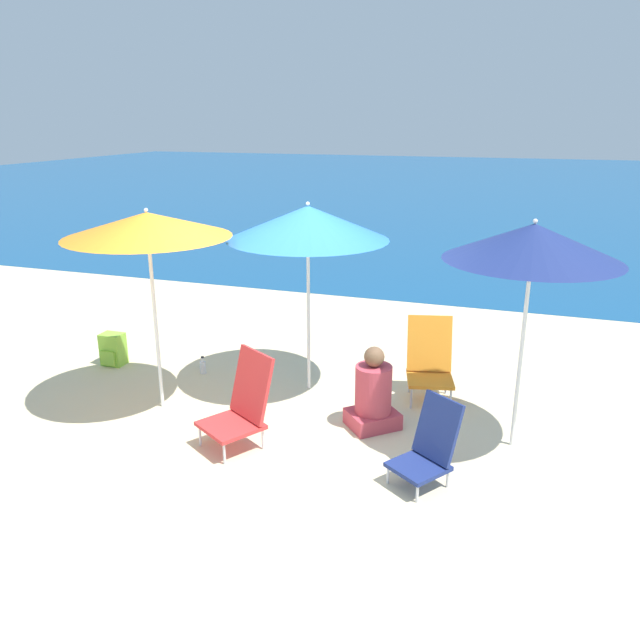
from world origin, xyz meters
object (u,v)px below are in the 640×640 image
object	(u,v)px
beach_chair_orange	(430,360)
person_seated_near	(373,396)
beach_umbrella_orange	(147,225)
beach_chair_navy	(429,446)
backpack_lime	(113,349)
water_bottle	(203,367)
beach_umbrella_blue	(308,223)
beach_umbrella_navy	(533,243)
beach_chair_red	(242,403)

from	to	relation	value
beach_chair_orange	person_seated_near	xyz separation A→B (m)	(-0.41, -0.89, -0.09)
beach_umbrella_orange	beach_chair_navy	size ratio (longest dim) A/B	2.88
backpack_lime	water_bottle	bearing A→B (deg)	4.48
beach_umbrella_orange	beach_chair_orange	xyz separation A→B (m)	(2.63, 1.15, -1.50)
beach_umbrella_blue	beach_chair_navy	bearing A→B (deg)	-43.00
beach_umbrella_blue	beach_umbrella_navy	size ratio (longest dim) A/B	0.99
beach_umbrella_navy	person_seated_near	size ratio (longest dim) A/B	2.53
beach_chair_orange	beach_umbrella_orange	bearing A→B (deg)	-170.12
beach_umbrella_blue	person_seated_near	xyz separation A→B (m)	(0.90, -0.67, -1.54)
beach_umbrella_orange	person_seated_near	size ratio (longest dim) A/B	2.50
beach_umbrella_orange	person_seated_near	xyz separation A→B (m)	(2.22, 0.27, -1.60)
backpack_lime	beach_umbrella_navy	bearing A→B (deg)	-6.17
beach_umbrella_blue	beach_umbrella_navy	distance (m)	2.31
person_seated_near	backpack_lime	bearing A→B (deg)	-141.38
beach_umbrella_orange	beach_chair_navy	world-z (taller)	beach_umbrella_orange
backpack_lime	beach_chair_red	bearing A→B (deg)	-28.38
water_bottle	backpack_lime	bearing A→B (deg)	-175.52
beach_umbrella_navy	backpack_lime	size ratio (longest dim) A/B	5.30
beach_chair_orange	water_bottle	distance (m)	2.68
beach_umbrella_orange	beach_umbrella_navy	size ratio (longest dim) A/B	0.99
beach_chair_red	beach_chair_orange	xyz separation A→B (m)	(1.48, 1.59, 0.01)
beach_chair_red	beach_chair_orange	bearing A→B (deg)	78.80
beach_umbrella_navy	water_bottle	distance (m)	4.06
beach_umbrella_orange	water_bottle	bearing A→B (deg)	91.52
beach_chair_red	beach_umbrella_navy	bearing A→B (deg)	49.31
beach_umbrella_navy	beach_chair_navy	size ratio (longest dim) A/B	2.91
beach_umbrella_orange	water_bottle	distance (m)	2.07
beach_umbrella_blue	beach_chair_navy	distance (m)	2.65
backpack_lime	person_seated_near	bearing A→B (deg)	-9.46
beach_chair_red	person_seated_near	size ratio (longest dim) A/B	1.05
beach_umbrella_navy	backpack_lime	world-z (taller)	beach_umbrella_navy
water_bottle	beach_umbrella_orange	bearing A→B (deg)	-88.48
person_seated_near	beach_chair_red	bearing A→B (deg)	-98.55
beach_umbrella_orange	beach_chair_orange	size ratio (longest dim) A/B	2.40
beach_umbrella_navy	water_bottle	bearing A→B (deg)	170.35
beach_chair_orange	backpack_lime	size ratio (longest dim) A/B	2.19
person_seated_near	backpack_lime	xyz separation A→B (m)	(-3.43, 0.57, -0.14)
beach_chair_navy	beach_chair_red	world-z (taller)	beach_chair_red
beach_chair_navy	backpack_lime	world-z (taller)	beach_chair_navy
beach_umbrella_blue	beach_chair_navy	size ratio (longest dim) A/B	2.88
water_bottle	person_seated_near	bearing A→B (deg)	-16.49
beach_chair_navy	water_bottle	xyz separation A→B (m)	(-2.91, 1.47, -0.25)
beach_umbrella_orange	beach_chair_red	bearing A→B (deg)	-20.78
beach_umbrella_orange	person_seated_near	distance (m)	2.75
beach_chair_red	water_bottle	size ratio (longest dim) A/B	4.08
beach_chair_orange	backpack_lime	xyz separation A→B (m)	(-3.84, -0.31, -0.23)
beach_umbrella_navy	beach_chair_red	distance (m)	2.93
beach_umbrella_orange	beach_chair_navy	xyz separation A→B (m)	(2.89, -0.54, -1.60)
beach_chair_navy	water_bottle	distance (m)	3.27
beach_umbrella_blue	beach_chair_red	bearing A→B (deg)	-96.94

